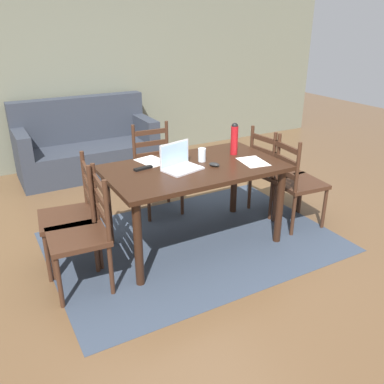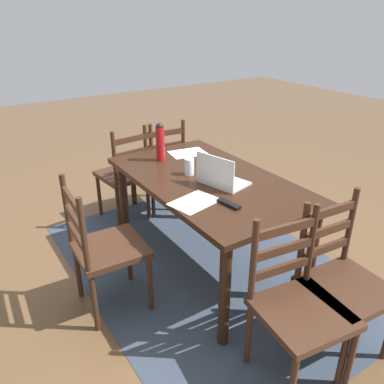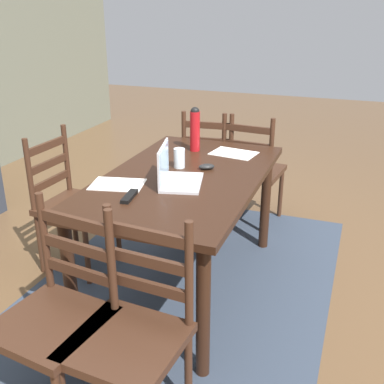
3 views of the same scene
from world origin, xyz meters
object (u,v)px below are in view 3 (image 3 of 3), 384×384
at_px(water_bottle, 195,128).
at_px(tv_remote, 129,196).
at_px(chair_right_near, 252,171).
at_px(chair_left_far, 58,316).
at_px(computer_mouse, 207,167).
at_px(chair_far_head, 72,203).
at_px(laptop, 174,174).
at_px(chair_left_near, 131,335).
at_px(drinking_glass, 179,158).
at_px(chair_right_far, 211,166).
at_px(dining_table, 184,190).

xyz_separation_m(water_bottle, tv_remote, (-0.93, 0.03, -0.15)).
xyz_separation_m(chair_right_near, chair_left_far, (-2.15, 0.35, 0.00)).
bearing_deg(computer_mouse, chair_far_head, 68.68).
height_order(chair_right_near, computer_mouse, chair_right_near).
relative_size(laptop, tv_remote, 2.14).
bearing_deg(chair_left_far, laptop, -10.52).
distance_m(chair_right_near, tv_remote, 1.57).
height_order(computer_mouse, tv_remote, computer_mouse).
bearing_deg(chair_left_near, drinking_glass, 12.31).
relative_size(chair_left_near, drinking_glass, 7.74).
bearing_deg(tv_remote, chair_right_near, -110.54).
bearing_deg(computer_mouse, chair_left_near, 153.54).
relative_size(chair_right_far, chair_left_far, 1.00).
xyz_separation_m(chair_right_near, tv_remote, (-1.50, 0.32, 0.32)).
xyz_separation_m(chair_right_far, tv_remote, (-1.50, -0.03, 0.32)).
relative_size(dining_table, computer_mouse, 15.69).
distance_m(chair_left_near, laptop, 1.01).
relative_size(chair_left_far, drinking_glass, 7.74).
height_order(chair_right_far, computer_mouse, chair_right_far).
bearing_deg(laptop, chair_left_far, 169.48).
bearing_deg(tv_remote, chair_left_near, 108.16).
distance_m(chair_left_far, computer_mouse, 1.30).
bearing_deg(tv_remote, chair_right_far, -97.27).
xyz_separation_m(chair_right_far, chair_left_near, (-2.15, -0.36, 0.00)).
bearing_deg(chair_right_far, chair_left_near, -170.51).
distance_m(computer_mouse, tv_remote, 0.63).
height_order(chair_far_head, laptop, laptop).
relative_size(chair_left_far, laptop, 2.61).
relative_size(chair_right_near, water_bottle, 3.10).
distance_m(drinking_glass, computer_mouse, 0.18).
xyz_separation_m(chair_left_far, tv_remote, (0.65, -0.03, 0.32)).
xyz_separation_m(chair_right_near, chair_left_near, (-2.15, -0.01, 0.00)).
xyz_separation_m(chair_left_far, computer_mouse, (1.23, -0.27, 0.33)).
distance_m(chair_left_far, drinking_glass, 1.26).
bearing_deg(tv_remote, dining_table, -117.00).
distance_m(water_bottle, computer_mouse, 0.43).
relative_size(chair_right_near, chair_left_near, 1.00).
distance_m(dining_table, water_bottle, 0.57).
bearing_deg(dining_table, laptop, 178.94).
relative_size(dining_table, drinking_glass, 12.79).
distance_m(chair_right_near, computer_mouse, 0.98).
xyz_separation_m(dining_table, drinking_glass, (0.13, 0.08, 0.16)).
bearing_deg(chair_left_far, computer_mouse, -12.29).
height_order(laptop, computer_mouse, laptop).
bearing_deg(computer_mouse, dining_table, 118.12).
distance_m(chair_right_far, chair_left_far, 2.15).
height_order(chair_left_far, computer_mouse, chair_left_far).
relative_size(chair_far_head, tv_remote, 5.59).
bearing_deg(chair_far_head, water_bottle, -55.00).
xyz_separation_m(drinking_glass, computer_mouse, (0.03, -0.17, -0.04)).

